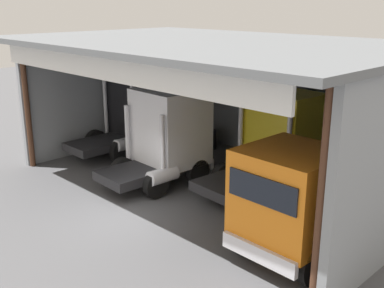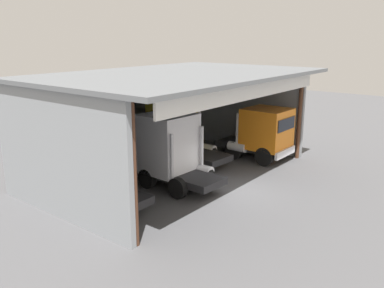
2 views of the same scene
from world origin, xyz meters
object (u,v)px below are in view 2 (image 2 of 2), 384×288
Objects in this scene: truck_yellow_center_left_bay at (177,131)px; tool_cart at (89,169)px; truck_white_right_bay at (171,149)px; oil_drum at (141,155)px; truck_orange_yard_outside at (263,132)px; truck_black_center_bay at (83,164)px.

tool_cart is (-5.42, 1.69, -1.40)m from truck_yellow_center_left_bay.
truck_white_right_bay is 4.31m from truck_yellow_center_left_bay.
truck_orange_yard_outside is at bearing -47.94° from oil_drum.
oil_drum is (-5.08, 5.63, -1.33)m from truck_orange_yard_outside.
truck_black_center_bay is 6.63m from oil_drum.
truck_orange_yard_outside is at bearing -16.32° from truck_black_center_bay.
truck_white_right_bay is at bearing -65.33° from tool_cart.
tool_cart is at bearing 178.72° from oil_drum.
truck_orange_yard_outside reaches higher than oil_drum.
truck_yellow_center_left_bay is 1.13× the size of truck_orange_yard_outside.
tool_cart is at bearing -31.78° from truck_orange_yard_outside.
truck_white_right_bay is 4.89m from tool_cart.
oil_drum is 0.85× the size of tool_cart.
truck_black_center_bay is 7.66m from truck_yellow_center_left_bay.
truck_white_right_bay is 4.48× the size of tool_cart.
tool_cart is at bearing 166.37° from truck_yellow_center_left_bay.
truck_orange_yard_outside reaches higher than tool_cart.
truck_black_center_bay reaches higher than truck_orange_yard_outside.
truck_white_right_bay is at bearing -23.13° from truck_black_center_bay.
truck_black_center_bay is 5.35× the size of tool_cart.
truck_orange_yard_outside is 10.65m from tool_cart.
truck_white_right_bay reaches higher than truck_orange_yard_outside.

